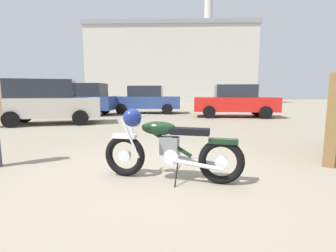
{
  "coord_description": "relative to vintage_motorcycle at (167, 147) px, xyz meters",
  "views": [
    {
      "loc": [
        -0.04,
        -3.58,
        1.28
      ],
      "look_at": [
        0.23,
        0.81,
        0.68
      ],
      "focal_mm": 26.42,
      "sensor_mm": 36.0,
      "label": 1
    }
  ],
  "objects": [
    {
      "name": "white_estate_far",
      "position": [
        -4.26,
        10.8,
        0.43
      ],
      "size": [
        4.09,
        2.22,
        1.78
      ],
      "rotation": [
        0.0,
        0.0,
        3.0
      ],
      "color": "black",
      "rests_on": "ground_plane"
    },
    {
      "name": "ground_plane",
      "position": [
        -0.16,
        0.09,
        -0.49
      ],
      "size": [
        80.0,
        80.0,
        0.0
      ],
      "primitive_type": "plane",
      "color": "gray"
    },
    {
      "name": "vintage_motorcycle",
      "position": [
        0.0,
        0.0,
        0.0
      ],
      "size": [
        2.02,
        0.79,
        1.07
      ],
      "rotation": [
        0.0,
        0.0,
        2.84
      ],
      "color": "black",
      "rests_on": "ground_plane"
    },
    {
      "name": "industrial_building",
      "position": [
        2.46,
        31.33,
        4.25
      ],
      "size": [
        21.25,
        14.52,
        18.97
      ],
      "rotation": [
        0.0,
        0.0,
        -0.09
      ],
      "color": "beige",
      "rests_on": "ground_plane"
    },
    {
      "name": "red_hatchback_near",
      "position": [
        4.08,
        9.21,
        0.34
      ],
      "size": [
        4.43,
        2.45,
        1.67
      ],
      "rotation": [
        0.0,
        0.0,
        -0.17
      ],
      "color": "black",
      "rests_on": "ground_plane"
    },
    {
      "name": "pale_sedan_back",
      "position": [
        -0.6,
        11.87,
        0.34
      ],
      "size": [
        4.36,
        2.27,
        1.67
      ],
      "rotation": [
        0.0,
        0.0,
        3.03
      ],
      "color": "black",
      "rests_on": "ground_plane"
    },
    {
      "name": "blue_hatchback_right",
      "position": [
        -4.42,
        6.8,
        0.43
      ],
      "size": [
        4.14,
        2.38,
        1.78
      ],
      "rotation": [
        0.0,
        0.0,
        0.19
      ],
      "color": "black",
      "rests_on": "ground_plane"
    },
    {
      "name": "timber_gate",
      "position": [
        3.4,
        1.22,
        0.21
      ],
      "size": [
        1.64,
        2.1,
        1.6
      ],
      "rotation": [
        0.0,
        0.0,
        0.92
      ],
      "color": "brown",
      "rests_on": "ground_plane"
    }
  ]
}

